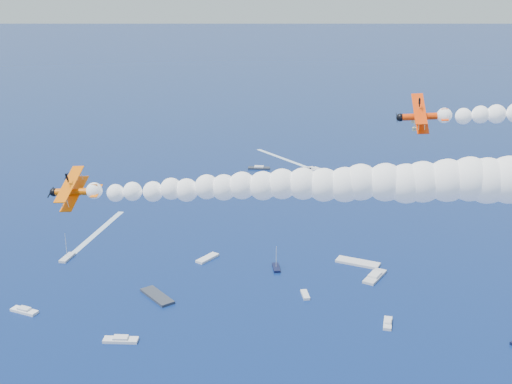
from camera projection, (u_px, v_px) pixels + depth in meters
The scene contains 5 objects.
biplane_lead at pixel (423, 117), 103.05m from camera, with size 7.57×8.50×5.12m, color #F43905, non-canonical shape.
biplane_trail at pixel (76, 192), 95.32m from camera, with size 7.36×8.25×4.97m, color #F76505, non-canonical shape.
smoke_trail_trail at pixel (313, 185), 90.02m from camera, with size 59.21×34.51×11.48m, color white, non-canonical shape.
spectator_boats at pixel (435, 269), 195.95m from camera, with size 214.61×162.06×0.70m.
boat_wakes at pixel (269, 186), 269.79m from camera, with size 92.04×133.87×0.04m.
Camera 1 is at (59.90, -55.97, 83.33)m, focal length 48.17 mm.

